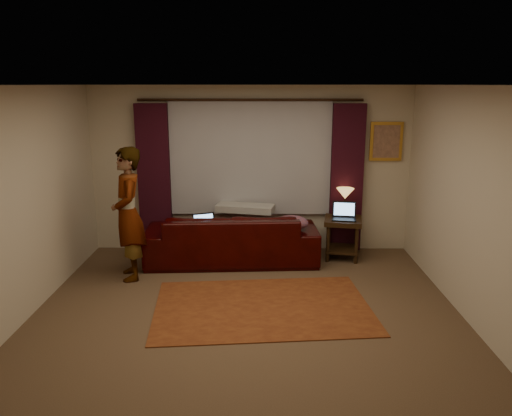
# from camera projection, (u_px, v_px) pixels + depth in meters

# --- Properties ---
(floor) EXTENTS (5.00, 5.00, 0.01)m
(floor) POSITION_uv_depth(u_px,v_px,m) (246.00, 318.00, 5.74)
(floor) COLOR brown
(floor) RESTS_ON ground
(ceiling) EXTENTS (5.00, 5.00, 0.02)m
(ceiling) POSITION_uv_depth(u_px,v_px,m) (245.00, 85.00, 5.11)
(ceiling) COLOR silver
(ceiling) RESTS_ON ground
(wall_back) EXTENTS (5.00, 0.02, 2.60)m
(wall_back) POSITION_uv_depth(u_px,v_px,m) (250.00, 170.00, 7.85)
(wall_back) COLOR beige
(wall_back) RESTS_ON ground
(wall_front) EXTENTS (5.00, 0.02, 2.60)m
(wall_front) POSITION_uv_depth(u_px,v_px,m) (234.00, 308.00, 3.00)
(wall_front) COLOR beige
(wall_front) RESTS_ON ground
(wall_left) EXTENTS (0.02, 5.00, 2.60)m
(wall_left) POSITION_uv_depth(u_px,v_px,m) (17.00, 207.00, 5.45)
(wall_left) COLOR beige
(wall_left) RESTS_ON ground
(wall_right) EXTENTS (0.02, 5.00, 2.60)m
(wall_right) POSITION_uv_depth(u_px,v_px,m) (476.00, 208.00, 5.40)
(wall_right) COLOR beige
(wall_right) RESTS_ON ground
(sheer_curtain) EXTENTS (2.50, 0.05, 1.80)m
(sheer_curtain) POSITION_uv_depth(u_px,v_px,m) (250.00, 158.00, 7.75)
(sheer_curtain) COLOR #9E9EA6
(sheer_curtain) RESTS_ON wall_back
(drape_left) EXTENTS (0.50, 0.14, 2.30)m
(drape_left) POSITION_uv_depth(u_px,v_px,m) (154.00, 178.00, 7.79)
(drape_left) COLOR black
(drape_left) RESTS_ON floor
(drape_right) EXTENTS (0.50, 0.14, 2.30)m
(drape_right) POSITION_uv_depth(u_px,v_px,m) (346.00, 179.00, 7.76)
(drape_right) COLOR black
(drape_right) RESTS_ON floor
(curtain_rod) EXTENTS (0.04, 0.04, 3.40)m
(curtain_rod) POSITION_uv_depth(u_px,v_px,m) (250.00, 100.00, 7.48)
(curtain_rod) COLOR black
(curtain_rod) RESTS_ON wall_back
(picture_frame) EXTENTS (0.50, 0.04, 0.60)m
(picture_frame) POSITION_uv_depth(u_px,v_px,m) (386.00, 141.00, 7.70)
(picture_frame) COLOR #C3892E
(picture_frame) RESTS_ON wall_back
(sofa) EXTENTS (2.60, 1.24, 1.03)m
(sofa) POSITION_uv_depth(u_px,v_px,m) (232.00, 228.00, 7.46)
(sofa) COLOR black
(sofa) RESTS_ON floor
(throw_blanket) EXTENTS (0.93, 0.53, 0.10)m
(throw_blanket) POSITION_uv_depth(u_px,v_px,m) (245.00, 191.00, 7.61)
(throw_blanket) COLOR #9D9B97
(throw_blanket) RESTS_ON sofa
(clothing_pile) EXTENTS (0.51, 0.39, 0.21)m
(clothing_pile) POSITION_uv_depth(u_px,v_px,m) (291.00, 223.00, 7.33)
(clothing_pile) COLOR #734254
(clothing_pile) RESTS_ON sofa
(laptop_sofa) EXTENTS (0.43, 0.45, 0.24)m
(laptop_sofa) POSITION_uv_depth(u_px,v_px,m) (206.00, 223.00, 7.28)
(laptop_sofa) COLOR black
(laptop_sofa) RESTS_ON sofa
(area_rug) EXTENTS (2.71, 1.94, 0.01)m
(area_rug) POSITION_uv_depth(u_px,v_px,m) (262.00, 307.00, 5.99)
(area_rug) COLOR brown
(area_rug) RESTS_ON floor
(end_table) EXTENTS (0.63, 0.63, 0.63)m
(end_table) POSITION_uv_depth(u_px,v_px,m) (342.00, 238.00, 7.62)
(end_table) COLOR black
(end_table) RESTS_ON floor
(tiffany_lamp) EXTENTS (0.32, 0.32, 0.43)m
(tiffany_lamp) POSITION_uv_depth(u_px,v_px,m) (345.00, 202.00, 7.65)
(tiffany_lamp) COLOR olive
(tiffany_lamp) RESTS_ON end_table
(laptop_table) EXTENTS (0.40, 0.43, 0.25)m
(laptop_table) POSITION_uv_depth(u_px,v_px,m) (344.00, 212.00, 7.45)
(laptop_table) COLOR black
(laptop_table) RESTS_ON end_table
(person) EXTENTS (0.68, 0.68, 1.81)m
(person) POSITION_uv_depth(u_px,v_px,m) (128.00, 214.00, 6.72)
(person) COLOR #9D9B97
(person) RESTS_ON floor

